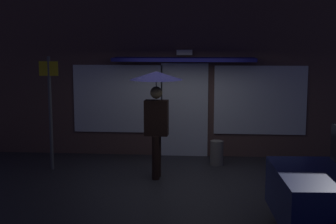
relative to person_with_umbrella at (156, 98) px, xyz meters
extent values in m
plane|color=#26262B|center=(0.46, -0.26, -1.62)|extent=(18.00, 18.00, 0.00)
cube|color=brown|center=(0.46, 2.09, 0.46)|extent=(9.70, 0.30, 4.16)
cube|color=white|center=(0.46, 1.92, -0.52)|extent=(1.10, 0.04, 2.20)
cube|color=white|center=(-1.12, 1.92, -0.27)|extent=(2.12, 0.04, 1.60)
cube|color=white|center=(2.21, 1.92, -0.27)|extent=(2.12, 0.04, 1.60)
cube|color=white|center=(0.46, 1.84, 0.83)|extent=(0.36, 0.16, 0.12)
cube|color=navy|center=(0.46, 1.59, 0.68)|extent=(3.20, 0.70, 0.08)
cylinder|color=black|center=(0.01, 0.10, -1.19)|extent=(0.15, 0.15, 0.87)
cylinder|color=black|center=(-0.01, -0.10, -1.19)|extent=(0.15, 0.15, 0.87)
cube|color=black|center=(0.00, 0.00, -0.40)|extent=(0.47, 0.27, 0.70)
cube|color=silver|center=(-0.01, 0.13, -0.40)|extent=(0.14, 0.03, 0.56)
cube|color=#721966|center=(-0.01, 0.13, -0.42)|extent=(0.05, 0.03, 0.45)
sphere|color=tan|center=(0.00, 0.00, 0.10)|extent=(0.24, 0.24, 0.24)
cylinder|color=slate|center=(0.00, 0.00, 0.08)|extent=(0.02, 0.02, 0.88)
cone|color=#14144C|center=(0.00, 0.00, 0.44)|extent=(1.04, 1.04, 0.16)
cylinder|color=black|center=(2.61, -1.94, -1.30)|extent=(0.65, 0.26, 0.64)
cylinder|color=#595B60|center=(-2.28, 0.45, -0.42)|extent=(0.07, 0.07, 2.40)
cube|color=gold|center=(-2.28, 0.43, 0.53)|extent=(0.40, 0.02, 0.30)
cylinder|color=slate|center=(1.22, 1.12, -1.35)|extent=(0.28, 0.28, 0.54)
camera|label=1|loc=(1.01, -9.49, 1.16)|focal=52.52mm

